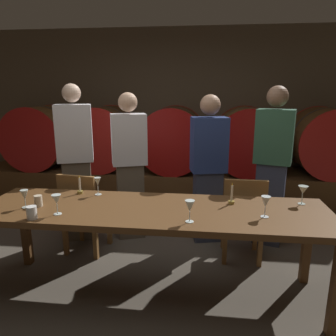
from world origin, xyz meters
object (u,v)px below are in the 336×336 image
(dining_table, at_px, (153,216))
(wine_glass_center_left, at_px, (98,182))
(guest_center_right, at_px, (208,168))
(wine_glass_left, at_px, (57,200))
(wine_barrel_left, at_px, (105,138))
(candle_right, at_px, (232,198))
(wine_barrel_far_left, at_px, (42,137))
(candle_left, at_px, (80,189))
(guest_center_left, at_px, (130,166))
(wine_glass_far_left, at_px, (24,195))
(guest_far_left, at_px, (76,163))
(chair_left, at_px, (83,209))
(cup_right, at_px, (32,213))
(wine_glass_right, at_px, (266,202))
(wine_barrel_center, at_px, (173,139))
(cup_left, at_px, (38,201))
(wine_glass_center_right, at_px, (190,207))
(wine_glass_far_right, at_px, (303,190))
(wine_barrel_far_right, at_px, (325,142))
(wine_barrel_right, at_px, (246,140))
(chair_right, at_px, (243,215))
(guest_far_right, at_px, (272,166))

(dining_table, distance_m, wine_glass_center_left, 0.64)
(guest_center_right, height_order, wine_glass_left, guest_center_right)
(wine_barrel_left, distance_m, candle_right, 2.92)
(wine_barrel_far_left, height_order, candle_left, wine_barrel_far_left)
(dining_table, distance_m, guest_center_left, 1.16)
(wine_barrel_left, distance_m, wine_glass_far_left, 2.57)
(candle_left, bearing_deg, guest_far_left, 114.39)
(chair_left, distance_m, cup_right, 0.98)
(wine_barrel_left, bearing_deg, wine_glass_right, -51.51)
(guest_far_left, bearing_deg, wine_glass_left, 86.54)
(wine_barrel_center, distance_m, wine_glass_center_left, 2.24)
(dining_table, relative_size, candle_right, 15.21)
(chair_left, height_order, guest_center_left, guest_center_left)
(wine_barrel_center, distance_m, candle_right, 2.40)
(wine_barrel_center, xyz_separation_m, cup_left, (-0.85, -2.53, -0.14))
(wine_glass_center_right, bearing_deg, wine_glass_far_right, 27.60)
(candle_right, xyz_separation_m, cup_right, (-1.47, -0.49, -0.00))
(candle_right, distance_m, wine_glass_right, 0.35)
(candle_left, height_order, wine_glass_center_left, candle_left)
(candle_right, distance_m, wine_glass_far_right, 0.58)
(chair_left, xyz_separation_m, wine_glass_center_left, (0.29, -0.34, 0.40))
(wine_barrel_far_right, relative_size, candle_left, 5.64)
(guest_center_left, relative_size, wine_glass_right, 10.31)
(wine_barrel_far_left, xyz_separation_m, guest_far_left, (1.19, -1.51, -0.05))
(wine_barrel_center, distance_m, guest_center_right, 1.49)
(wine_barrel_far_right, bearing_deg, wine_barrel_right, 180.00)
(candle_right, xyz_separation_m, wine_glass_center_right, (-0.33, -0.41, 0.07))
(wine_barrel_left, height_order, wine_glass_far_right, wine_barrel_left)
(candle_right, bearing_deg, wine_glass_center_left, 175.16)
(candle_left, bearing_deg, wine_glass_far_left, -127.49)
(wine_barrel_far_left, distance_m, wine_barrel_center, 2.13)
(wine_glass_right, height_order, cup_left, wine_glass_right)
(wine_glass_right, bearing_deg, wine_glass_far_left, -179.38)
(dining_table, relative_size, chair_right, 3.18)
(guest_center_left, bearing_deg, wine_glass_right, 118.99)
(wine_barrel_right, xyz_separation_m, guest_center_right, (-0.58, -1.39, -0.11))
(wine_barrel_far_right, relative_size, wine_glass_far_right, 6.34)
(guest_center_left, height_order, guest_far_right, guest_far_right)
(chair_left, bearing_deg, wine_barrel_left, -72.68)
(candle_right, distance_m, wine_glass_center_left, 1.18)
(dining_table, bearing_deg, wine_glass_center_right, -38.02)
(guest_far_left, height_order, wine_glass_center_right, guest_far_left)
(wine_barrel_far_left, distance_m, wine_barrel_left, 1.04)
(guest_center_left, xyz_separation_m, wine_glass_far_left, (-0.58, -1.17, 0.02))
(candle_left, xyz_separation_m, cup_left, (-0.21, -0.35, -0.00))
(wine_barrel_far_right, xyz_separation_m, guest_far_right, (-1.03, -1.39, -0.06))
(wine_barrel_left, bearing_deg, guest_center_right, -40.71)
(chair_right, bearing_deg, wine_barrel_center, -63.59)
(wine_glass_far_right, bearing_deg, candle_right, -173.90)
(wine_barrel_center, distance_m, wine_glass_center_right, 2.73)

